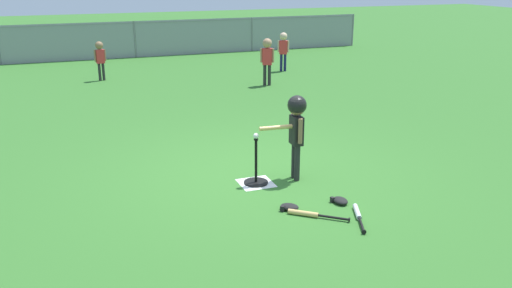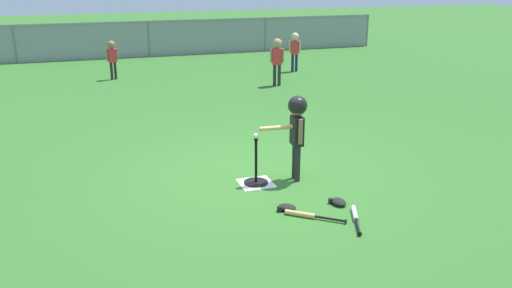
{
  "view_description": "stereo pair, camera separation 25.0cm",
  "coord_description": "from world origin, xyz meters",
  "px_view_note": "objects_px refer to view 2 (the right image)",
  "views": [
    {
      "loc": [
        -2.4,
        -6.46,
        2.7
      ],
      "look_at": [
        -0.11,
        -0.38,
        0.55
      ],
      "focal_mm": 37.07,
      "sensor_mm": 36.0,
      "label": 1
    },
    {
      "loc": [
        -2.17,
        -6.54,
        2.7
      ],
      "look_at": [
        -0.11,
        -0.38,
        0.55
      ],
      "focal_mm": 37.07,
      "sensor_mm": 36.0,
      "label": 2
    }
  ],
  "objects_px": {
    "batter_child": "(297,121)",
    "spare_bat_wood": "(306,215)",
    "glove_near_bats": "(287,207)",
    "baseball_on_tee": "(256,136)",
    "fielder_deep_right": "(112,55)",
    "fielder_deep_center": "(277,55)",
    "glove_by_plate": "(338,202)",
    "batting_tee": "(256,177)",
    "fielder_near_left": "(295,47)",
    "spare_bat_silver": "(355,216)"
  },
  "relations": [
    {
      "from": "fielder_deep_center",
      "to": "spare_bat_wood",
      "type": "xyz_separation_m",
      "value": [
        -2.24,
        -6.92,
        -0.7
      ]
    },
    {
      "from": "glove_by_plate",
      "to": "batter_child",
      "type": "bearing_deg",
      "value": 101.51
    },
    {
      "from": "glove_near_bats",
      "to": "glove_by_plate",
      "type": "bearing_deg",
      "value": -4.56
    },
    {
      "from": "spare_bat_wood",
      "to": "glove_by_plate",
      "type": "relative_size",
      "value": 2.56
    },
    {
      "from": "batter_child",
      "to": "glove_by_plate",
      "type": "relative_size",
      "value": 5.01
    },
    {
      "from": "fielder_deep_center",
      "to": "fielder_near_left",
      "type": "bearing_deg",
      "value": 55.15
    },
    {
      "from": "fielder_deep_right",
      "to": "fielder_deep_center",
      "type": "bearing_deg",
      "value": -28.83
    },
    {
      "from": "batter_child",
      "to": "spare_bat_wood",
      "type": "height_order",
      "value": "batter_child"
    },
    {
      "from": "fielder_deep_center",
      "to": "glove_near_bats",
      "type": "xyz_separation_m",
      "value": [
        -2.38,
        -6.67,
        -0.7
      ]
    },
    {
      "from": "baseball_on_tee",
      "to": "fielder_deep_center",
      "type": "relative_size",
      "value": 0.06
    },
    {
      "from": "fielder_near_left",
      "to": "spare_bat_wood",
      "type": "distance_m",
      "value": 9.21
    },
    {
      "from": "baseball_on_tee",
      "to": "spare_bat_silver",
      "type": "bearing_deg",
      "value": -61.19
    },
    {
      "from": "baseball_on_tee",
      "to": "batter_child",
      "type": "bearing_deg",
      "value": -4.0
    },
    {
      "from": "fielder_near_left",
      "to": "glove_by_plate",
      "type": "distance_m",
      "value": 8.85
    },
    {
      "from": "fielder_deep_center",
      "to": "spare_bat_wood",
      "type": "bearing_deg",
      "value": -107.92
    },
    {
      "from": "batting_tee",
      "to": "fielder_deep_right",
      "type": "relative_size",
      "value": 0.63
    },
    {
      "from": "spare_bat_wood",
      "to": "glove_near_bats",
      "type": "relative_size",
      "value": 2.18
    },
    {
      "from": "spare_bat_wood",
      "to": "glove_near_bats",
      "type": "bearing_deg",
      "value": 119.98
    },
    {
      "from": "fielder_deep_center",
      "to": "glove_by_plate",
      "type": "xyz_separation_m",
      "value": [
        -1.73,
        -6.72,
        -0.7
      ]
    },
    {
      "from": "fielder_deep_center",
      "to": "glove_by_plate",
      "type": "distance_m",
      "value": 6.97
    },
    {
      "from": "fielder_near_left",
      "to": "fielder_deep_center",
      "type": "relative_size",
      "value": 0.94
    },
    {
      "from": "batting_tee",
      "to": "glove_near_bats",
      "type": "bearing_deg",
      "value": -84.87
    },
    {
      "from": "batting_tee",
      "to": "glove_near_bats",
      "type": "height_order",
      "value": "batting_tee"
    },
    {
      "from": "batter_child",
      "to": "spare_bat_wood",
      "type": "bearing_deg",
      "value": -106.18
    },
    {
      "from": "batting_tee",
      "to": "fielder_near_left",
      "type": "height_order",
      "value": "fielder_near_left"
    },
    {
      "from": "batter_child",
      "to": "spare_bat_wood",
      "type": "relative_size",
      "value": 1.96
    },
    {
      "from": "fielder_deep_center",
      "to": "spare_bat_wood",
      "type": "height_order",
      "value": "fielder_deep_center"
    },
    {
      "from": "fielder_deep_center",
      "to": "fielder_deep_right",
      "type": "distance_m",
      "value": 4.26
    },
    {
      "from": "spare_bat_silver",
      "to": "glove_by_plate",
      "type": "xyz_separation_m",
      "value": [
        -0.01,
        0.4,
        0.01
      ]
    },
    {
      "from": "baseball_on_tee",
      "to": "glove_near_bats",
      "type": "bearing_deg",
      "value": -84.87
    },
    {
      "from": "spare_bat_wood",
      "to": "glove_near_bats",
      "type": "distance_m",
      "value": 0.29
    },
    {
      "from": "glove_near_bats",
      "to": "batting_tee",
      "type": "bearing_deg",
      "value": 95.13
    },
    {
      "from": "spare_bat_silver",
      "to": "baseball_on_tee",
      "type": "bearing_deg",
      "value": 118.81
    },
    {
      "from": "fielder_near_left",
      "to": "spare_bat_silver",
      "type": "bearing_deg",
      "value": -108.05
    },
    {
      "from": "batter_child",
      "to": "glove_near_bats",
      "type": "xyz_separation_m",
      "value": [
        -0.47,
        -0.86,
        -0.79
      ]
    },
    {
      "from": "spare_bat_silver",
      "to": "glove_by_plate",
      "type": "bearing_deg",
      "value": 91.56
    },
    {
      "from": "baseball_on_tee",
      "to": "fielder_deep_right",
      "type": "xyz_separation_m",
      "value": [
        -1.27,
        7.83,
        -0.02
      ]
    },
    {
      "from": "spare_bat_wood",
      "to": "glove_by_plate",
      "type": "height_order",
      "value": "glove_by_plate"
    },
    {
      "from": "spare_bat_silver",
      "to": "fielder_deep_right",
      "type": "bearing_deg",
      "value": 102.38
    },
    {
      "from": "batter_child",
      "to": "fielder_deep_center",
      "type": "distance_m",
      "value": 6.12
    },
    {
      "from": "fielder_deep_center",
      "to": "glove_by_plate",
      "type": "height_order",
      "value": "fielder_deep_center"
    },
    {
      "from": "baseball_on_tee",
      "to": "fielder_deep_right",
      "type": "distance_m",
      "value": 7.93
    },
    {
      "from": "glove_near_bats",
      "to": "fielder_deep_center",
      "type": "bearing_deg",
      "value": 70.34
    },
    {
      "from": "fielder_deep_center",
      "to": "fielder_deep_right",
      "type": "relative_size",
      "value": 1.15
    },
    {
      "from": "fielder_deep_center",
      "to": "fielder_deep_right",
      "type": "bearing_deg",
      "value": 151.17
    },
    {
      "from": "fielder_deep_right",
      "to": "spare_bat_wood",
      "type": "relative_size",
      "value": 1.68
    },
    {
      "from": "batting_tee",
      "to": "glove_near_bats",
      "type": "relative_size",
      "value": 2.29
    },
    {
      "from": "fielder_deep_right",
      "to": "spare_bat_wood",
      "type": "height_order",
      "value": "fielder_deep_right"
    },
    {
      "from": "batter_child",
      "to": "baseball_on_tee",
      "type": "bearing_deg",
      "value": 176.0
    },
    {
      "from": "glove_near_bats",
      "to": "batter_child",
      "type": "bearing_deg",
      "value": 61.54
    }
  ]
}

